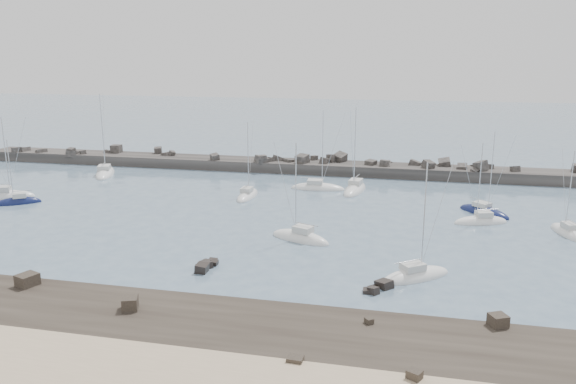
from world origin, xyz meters
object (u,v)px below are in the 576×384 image
object	(u,v)px
sailboat_1	(105,174)
sailboat_2	(18,203)
sailboat_6	(355,190)
sailboat_8	(484,213)
sailboat_10	(567,233)
sailboat_7	(415,277)
sailboat_5	(300,239)
sailboat_4	(318,188)
sailboat_9	(481,222)
sailboat_0	(6,197)
sailboat_3	(248,196)

from	to	relation	value
sailboat_1	sailboat_2	distance (m)	20.28
sailboat_2	sailboat_6	size ratio (longest dim) A/B	0.71
sailboat_8	sailboat_10	xyz separation A→B (m)	(8.51, -7.02, 0.01)
sailboat_1	sailboat_7	bearing A→B (deg)	-33.96
sailboat_5	sailboat_4	bearing A→B (deg)	95.07
sailboat_4	sailboat_9	size ratio (longest dim) A/B	1.20
sailboat_4	sailboat_7	size ratio (longest dim) A/B	1.10
sailboat_9	sailboat_0	bearing A→B (deg)	-178.27
sailboat_0	sailboat_3	distance (m)	35.15
sailboat_3	sailboat_10	bearing A→B (deg)	-11.85
sailboat_4	sailboat_10	size ratio (longest dim) A/B	1.24
sailboat_7	sailboat_8	xyz separation A→B (m)	(8.72, 24.28, -0.01)
sailboat_7	sailboat_10	world-z (taller)	sailboat_7
sailboat_1	sailboat_4	world-z (taller)	sailboat_1
sailboat_8	sailboat_0	bearing A→B (deg)	-174.36
sailboat_3	sailboat_8	xyz separation A→B (m)	(32.81, -1.65, -0.00)
sailboat_1	sailboat_3	bearing A→B (deg)	-18.46
sailboat_3	sailboat_7	size ratio (longest dim) A/B	0.99
sailboat_1	sailboat_7	world-z (taller)	sailboat_1
sailboat_0	sailboat_5	world-z (taller)	sailboat_0
sailboat_0	sailboat_2	size ratio (longest dim) A/B	1.29
sailboat_4	sailboat_5	size ratio (longest dim) A/B	1.09
sailboat_0	sailboat_9	distance (m)	66.15
sailboat_5	sailboat_7	xyz separation A→B (m)	(12.70, -8.51, -0.01)
sailboat_5	sailboat_9	distance (m)	23.40
sailboat_1	sailboat_3	world-z (taller)	sailboat_1
sailboat_9	sailboat_5	bearing A→B (deg)	-151.54
sailboat_1	sailboat_9	world-z (taller)	sailboat_1
sailboat_0	sailboat_2	distance (m)	4.57
sailboat_0	sailboat_4	size ratio (longest dim) A/B	0.98
sailboat_5	sailboat_10	xyz separation A→B (m)	(29.93, 8.75, -0.01)
sailboat_6	sailboat_5	bearing A→B (deg)	-98.37
sailboat_0	sailboat_4	world-z (taller)	sailboat_4
sailboat_0	sailboat_10	xyz separation A→B (m)	(75.48, -0.40, -0.02)
sailboat_1	sailboat_9	size ratio (longest dim) A/B	1.36
sailboat_5	sailboat_6	bearing A→B (deg)	81.63
sailboat_2	sailboat_4	size ratio (longest dim) A/B	0.76
sailboat_3	sailboat_5	bearing A→B (deg)	-56.83
sailboat_6	sailboat_7	size ratio (longest dim) A/B	1.17
sailboat_1	sailboat_7	xyz separation A→B (m)	(52.68, -35.47, -0.01)
sailboat_6	sailboat_1	bearing A→B (deg)	176.59
sailboat_1	sailboat_10	world-z (taller)	sailboat_1
sailboat_2	sailboat_5	distance (m)	42.20
sailboat_10	sailboat_6	bearing A→B (deg)	149.33
sailboat_1	sailboat_5	distance (m)	48.22
sailboat_10	sailboat_1	bearing A→B (deg)	165.40
sailboat_8	sailboat_6	bearing A→B (deg)	154.25
sailboat_5	sailboat_8	bearing A→B (deg)	36.36
sailboat_3	sailboat_4	bearing A→B (deg)	36.90
sailboat_9	sailboat_6	bearing A→B (deg)	142.09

